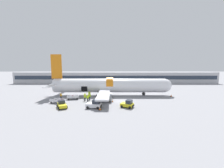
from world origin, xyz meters
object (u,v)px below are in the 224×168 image
(baggage_tug_rear, at_px, (128,104))
(baggage_cart_queued, at_px, (58,101))
(ground_crew_supervisor, at_px, (61,96))
(baggage_tug_mid, at_px, (62,105))
(airplane, at_px, (108,86))
(ground_crew_helper, at_px, (89,94))
(ground_crew_driver, at_px, (85,96))
(baggage_cart_loading, at_px, (73,97))
(ground_crew_loader_a, at_px, (88,98))
(baggage_tug_lead, at_px, (94,104))
(ground_crew_loader_b, at_px, (89,96))
(ground_crew_marshal, at_px, (85,97))

(baggage_tug_rear, height_order, baggage_cart_queued, baggage_tug_rear)
(ground_crew_supervisor, bearing_deg, baggage_cart_queued, -78.89)
(baggage_tug_mid, bearing_deg, airplane, 53.58)
(ground_crew_supervisor, height_order, ground_crew_helper, ground_crew_helper)
(ground_crew_driver, bearing_deg, baggage_cart_loading, -174.08)
(airplane, bearing_deg, baggage_cart_queued, -142.10)
(ground_crew_loader_a, distance_m, ground_crew_supervisor, 8.01)
(baggage_cart_loading, distance_m, ground_crew_helper, 4.46)
(baggage_tug_lead, distance_m, ground_crew_loader_b, 7.28)
(airplane, bearing_deg, ground_crew_marshal, -129.91)
(ground_crew_loader_b, bearing_deg, baggage_cart_loading, 169.36)
(baggage_tug_lead, bearing_deg, ground_crew_helper, 104.91)
(baggage_cart_queued, height_order, ground_crew_helper, ground_crew_helper)
(airplane, distance_m, baggage_tug_lead, 13.24)
(baggage_cart_queued, bearing_deg, ground_crew_helper, 42.96)
(baggage_tug_rear, bearing_deg, baggage_tug_lead, -176.10)
(ground_crew_driver, bearing_deg, baggage_tug_rear, -36.30)
(baggage_tug_rear, bearing_deg, ground_crew_driver, 143.70)
(baggage_cart_loading, distance_m, ground_crew_loader_a, 4.90)
(ground_crew_loader_a, height_order, ground_crew_loader_b, ground_crew_loader_b)
(baggage_cart_loading, bearing_deg, ground_crew_supervisor, 174.42)
(baggage_tug_rear, relative_size, baggage_cart_loading, 0.78)
(ground_crew_driver, relative_size, ground_crew_supervisor, 1.01)
(airplane, xyz_separation_m, ground_crew_loader_a, (-4.82, -7.50, -2.00))
(airplane, bearing_deg, ground_crew_driver, -141.80)
(baggage_tug_lead, distance_m, baggage_cart_queued, 9.80)
(airplane, relative_size, baggage_cart_loading, 9.34)
(ground_crew_marshal, bearing_deg, baggage_cart_queued, -159.30)
(ground_crew_marshal, bearing_deg, ground_crew_loader_b, 40.97)
(ground_crew_loader_a, distance_m, ground_crew_helper, 4.51)
(airplane, relative_size, ground_crew_loader_b, 20.38)
(ground_crew_loader_b, xyz_separation_m, ground_crew_helper, (-0.47, 2.87, 0.00))
(airplane, xyz_separation_m, baggage_tug_lead, (-2.50, -12.83, -2.15))
(ground_crew_loader_a, relative_size, ground_crew_driver, 1.06)
(baggage_cart_queued, xyz_separation_m, ground_crew_loader_a, (6.68, 1.45, 0.42))
(airplane, distance_m, baggage_tug_rear, 13.30)
(baggage_tug_mid, xyz_separation_m, ground_crew_supervisor, (-3.07, 7.81, 0.20))
(baggage_tug_mid, height_order, ground_crew_helper, ground_crew_helper)
(baggage_tug_rear, distance_m, ground_crew_loader_b, 11.10)
(baggage_tug_mid, xyz_separation_m, baggage_cart_loading, (0.21, 7.49, -0.15))
(airplane, distance_m, baggage_cart_queued, 14.77)
(baggage_cart_queued, distance_m, ground_crew_driver, 6.92)
(airplane, height_order, ground_crew_supervisor, airplane)
(baggage_tug_lead, xyz_separation_m, baggage_tug_rear, (6.86, 0.47, -0.09))
(ground_crew_driver, distance_m, ground_crew_marshal, 2.04)
(ground_crew_loader_a, bearing_deg, airplane, 57.28)
(baggage_tug_lead, height_order, ground_crew_driver, baggage_tug_lead)
(baggage_tug_mid, distance_m, baggage_tug_rear, 13.61)
(ground_crew_loader_b, xyz_separation_m, ground_crew_supervisor, (-7.68, 1.15, -0.10))
(ground_crew_driver, bearing_deg, ground_crew_marshal, -79.05)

